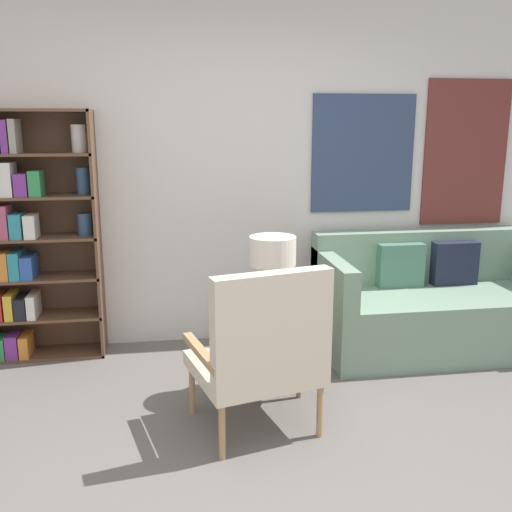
{
  "coord_description": "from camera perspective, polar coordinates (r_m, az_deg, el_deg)",
  "views": [
    {
      "loc": [
        -0.49,
        -2.38,
        1.69
      ],
      "look_at": [
        0.05,
        1.02,
        0.9
      ],
      "focal_mm": 40.0,
      "sensor_mm": 36.0,
      "label": 1
    }
  ],
  "objects": [
    {
      "name": "armchair",
      "position": [
        3.12,
        0.67,
        -9.17
      ],
      "size": [
        0.78,
        0.75,
        0.97
      ],
      "color": "tan",
      "rests_on": "ground_plane"
    },
    {
      "name": "bookshelf",
      "position": [
        4.42,
        -22.7,
        1.96
      ],
      "size": [
        0.93,
        0.3,
        1.8
      ],
      "color": "brown",
      "rests_on": "ground_plane"
    },
    {
      "name": "side_table",
      "position": [
        3.59,
        1.88,
        -6.24
      ],
      "size": [
        0.55,
        0.55,
        0.57
      ],
      "color": "brown",
      "rests_on": "ground_plane"
    },
    {
      "name": "table_lamp",
      "position": [
        3.57,
        1.66,
        -1.13
      ],
      "size": [
        0.29,
        0.29,
        0.45
      ],
      "color": "#A59E93",
      "rests_on": "side_table"
    },
    {
      "name": "wall_back",
      "position": [
        4.45,
        -2.12,
        8.59
      ],
      "size": [
        6.4,
        0.08,
        2.7
      ],
      "color": "silver",
      "rests_on": "ground_plane"
    },
    {
      "name": "ground_plane",
      "position": [
        2.96,
        2.28,
        -21.93
      ],
      "size": [
        14.0,
        14.0,
        0.0
      ],
      "primitive_type": "plane",
      "color": "#66605B"
    },
    {
      "name": "couch",
      "position": [
        4.64,
        17.21,
        -4.69
      ],
      "size": [
        1.76,
        0.87,
        0.87
      ],
      "color": "gray",
      "rests_on": "ground_plane"
    }
  ]
}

